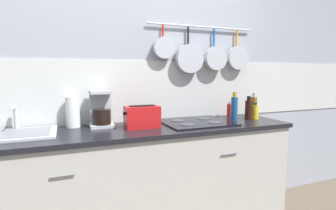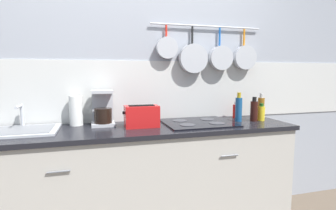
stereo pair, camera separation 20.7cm
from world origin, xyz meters
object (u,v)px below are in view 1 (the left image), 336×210
bottle_dish_soap (230,110)px  bottle_sesame_oil (254,106)px  paper_towel_roll (73,112)px  toaster (142,117)px  bottle_cooking_wine (248,109)px  coffee_maker (101,112)px  bottle_hot_sauce (255,112)px  bottle_vinegar (234,108)px

bottle_dish_soap → bottle_sesame_oil: size_ratio=0.65×
paper_towel_roll → bottle_dish_soap: size_ratio=1.57×
toaster → bottle_cooking_wine: (0.99, -0.01, 0.01)m
coffee_maker → bottle_cooking_wine: bearing=-7.8°
coffee_maker → bottle_cooking_wine: (1.28, -0.18, -0.02)m
coffee_maker → paper_towel_roll: bearing=168.5°
toaster → bottle_hot_sauce: toaster is taller
bottle_dish_soap → bottle_vinegar: bearing=-112.3°
coffee_maker → bottle_sesame_oil: (1.43, -0.07, -0.01)m
toaster → bottle_hot_sauce: size_ratio=1.81×
bottle_vinegar → bottle_sesame_oil: bearing=16.7°
bottle_cooking_wine → bottle_sesame_oil: bearing=35.9°
bottle_sesame_oil → toaster: bearing=-175.1°
coffee_maker → bottle_vinegar: bearing=-7.7°
bottle_vinegar → bottle_cooking_wine: bearing=-8.8°
coffee_maker → bottle_hot_sauce: bearing=-7.4°
bottle_hot_sauce → bottle_sesame_oil: 0.14m
bottle_dish_soap → bottle_cooking_wine: (0.07, -0.19, 0.03)m
bottle_vinegar → bottle_sesame_oil: (0.29, 0.09, -0.01)m
coffee_maker → bottle_vinegar: size_ratio=1.12×
paper_towel_roll → bottle_vinegar: (1.35, -0.20, -0.01)m
bottle_dish_soap → bottle_sesame_oil: (0.22, -0.08, 0.04)m
bottle_vinegar → bottle_cooking_wine: 0.14m
bottle_hot_sauce → bottle_sesame_oil: size_ratio=0.66×
toaster → bottle_vinegar: bottle_vinegar is taller
bottle_sesame_oil → bottle_hot_sauce: bearing=-123.8°
toaster → bottle_dish_soap: toaster is taller
bottle_cooking_wine → bottle_hot_sauce: (0.07, -0.00, -0.03)m
paper_towel_roll → bottle_cooking_wine: size_ratio=1.12×
paper_towel_roll → coffee_maker: coffee_maker is taller
bottle_vinegar → toaster: bearing=-179.2°
coffee_maker → toaster: coffee_maker is taller
coffee_maker → bottle_sesame_oil: size_ratio=1.21×
paper_towel_roll → bottle_dish_soap: (1.42, -0.03, -0.05)m
paper_towel_roll → bottle_vinegar: bottle_vinegar is taller
paper_towel_roll → bottle_dish_soap: paper_towel_roll is taller
paper_towel_roll → coffee_maker: 0.21m
bottle_dish_soap → bottle_hot_sauce: size_ratio=0.99×
coffee_maker → bottle_vinegar: coffee_maker is taller
paper_towel_roll → bottle_sesame_oil: bearing=-3.9°
bottle_vinegar → coffee_maker: bearing=172.3°
paper_towel_roll → bottle_cooking_wine: bearing=-8.3°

